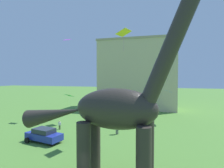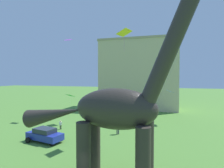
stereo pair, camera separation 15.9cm
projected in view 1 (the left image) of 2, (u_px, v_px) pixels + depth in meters
The scene contains 9 objects.
dinosaur_sculpture at pixel (115, 109), 13.54m from camera, with size 13.55×2.87×14.16m.
parked_sedan_left at pixel (44, 135), 21.86m from camera, with size 4.46×2.52×1.55m.
person_vendor_side at pixel (60, 124), 27.05m from camera, with size 0.46×0.20×1.23m.
person_far_spectator at pixel (117, 127), 24.80m from camera, with size 0.61×0.27×1.63m.
kite_trailing at pixel (67, 40), 33.80m from camera, with size 1.37×1.00×0.35m.
kite_mid_right at pixel (69, 96), 30.24m from camera, with size 1.73×1.57×1.82m.
kite_far_left at pixel (124, 33), 21.57m from camera, with size 1.60×2.00×2.30m.
kite_near_low at pixel (169, 91), 30.44m from camera, with size 1.25×1.53×0.34m.
background_building_block at pixel (138, 74), 45.66m from camera, with size 17.81×8.73×15.85m.
Camera 1 is at (4.26, -9.77, 7.37)m, focal length 31.27 mm.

